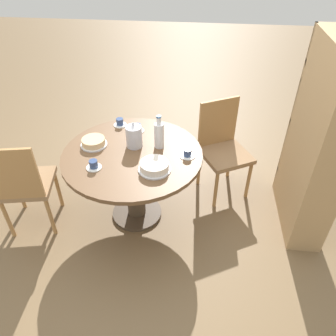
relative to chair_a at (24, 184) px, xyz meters
The scene contains 13 objects.
ground_plane 1.04m from the chair_a, 105.23° to the left, with size 14.00×14.00×0.00m, color brown.
dining_table 0.92m from the chair_a, 105.23° to the left, with size 1.16×1.16×0.71m.
chair_a is the anchor object (origin of this frame).
chair_b 1.81m from the chair_a, 113.87° to the left, with size 0.57×0.57×0.93m.
bookshelf 2.39m from the chair_a, 99.10° to the left, with size 0.83×0.28×1.63m.
coffee_pot 1.00m from the chair_a, 111.41° to the left, with size 0.14×0.14×0.23m.
water_bottle 1.19m from the chair_a, 108.19° to the left, with size 0.08×0.08×0.29m.
cake_main 1.12m from the chair_a, 92.08° to the left, with size 0.25×0.25×0.07m.
cake_second 0.67m from the chair_a, 120.69° to the left, with size 0.22×0.22×0.06m.
cup_a 0.98m from the chair_a, 134.38° to the left, with size 0.12×0.12×0.07m.
cup_b 1.38m from the chair_a, 100.41° to the left, with size 0.12×0.12×0.07m.
cup_c 1.07m from the chair_a, 124.20° to the left, with size 0.12×0.12×0.07m.
cup_d 0.67m from the chair_a, 91.10° to the left, with size 0.12×0.12×0.07m.
Camera 1 is at (2.15, 0.54, 2.27)m, focal length 35.00 mm.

